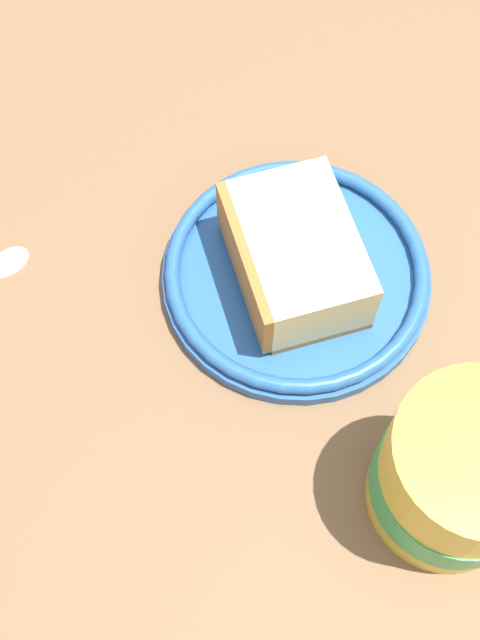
% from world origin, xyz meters
% --- Properties ---
extents(ground_plane, '(1.37, 1.37, 0.03)m').
position_xyz_m(ground_plane, '(0.00, 0.00, -0.02)').
color(ground_plane, brown).
extents(small_plate, '(0.18, 0.18, 0.02)m').
position_xyz_m(small_plate, '(-0.03, 0.03, 0.01)').
color(small_plate, '#26599E').
rests_on(small_plate, ground_plane).
extents(cake_slice, '(0.12, 0.13, 0.05)m').
position_xyz_m(cake_slice, '(-0.03, 0.03, 0.03)').
color(cake_slice, '#9E662D').
rests_on(cake_slice, small_plate).
extents(tea_mug, '(0.12, 0.09, 0.10)m').
position_xyz_m(tea_mug, '(0.02, 0.18, 0.05)').
color(tea_mug, gold).
rests_on(tea_mug, ground_plane).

